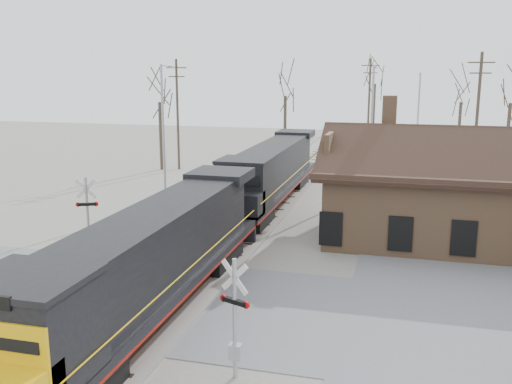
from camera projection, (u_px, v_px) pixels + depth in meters
ground at (171, 301)px, 23.56m from camera, size 140.00×140.00×0.00m
road at (171, 300)px, 23.55m from camera, size 60.00×9.00×0.03m
track_main at (261, 213)px, 37.71m from camera, size 3.40×90.00×0.24m
track_siding at (198, 209)px, 38.84m from camera, size 3.40×90.00×0.24m
depot at (459, 198)px, 31.37m from camera, size 15.20×9.31×7.90m
locomotive_lead at (145, 266)px, 20.93m from camera, size 2.92×19.55×4.34m
locomotive_trailing at (271, 173)px, 39.66m from camera, size 2.92×19.55×4.11m
crossbuck_near at (235, 323)px, 17.31m from camera, size 1.05×0.48×3.87m
crossbuck_far at (88, 218)px, 29.29m from camera, size 1.09×0.51×4.01m
streetlight_a at (164, 129)px, 38.86m from camera, size 0.25×2.04×9.72m
streetlight_b at (372, 122)px, 43.66m from camera, size 0.25×2.04×9.70m
streetlight_c at (418, 114)px, 55.90m from camera, size 0.25×2.04×9.07m
utility_pole_a at (178, 113)px, 53.58m from camera, size 2.00×0.24×10.31m
utility_pole_b at (369, 104)px, 64.48m from camera, size 2.00×0.24×10.59m
utility_pole_c at (477, 119)px, 44.56m from camera, size 2.00×0.24×10.69m
tree_a at (159, 91)px, 52.94m from camera, size 4.25×4.25×10.42m
tree_b at (285, 85)px, 57.87m from camera, size 4.49×4.49×11.00m
tree_c at (375, 73)px, 66.32m from camera, size 5.14×5.14×12.60m
tree_d at (462, 93)px, 60.02m from camera, size 3.99×3.99×9.77m
tree_e at (512, 91)px, 51.52m from camera, size 4.25×4.25×10.42m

